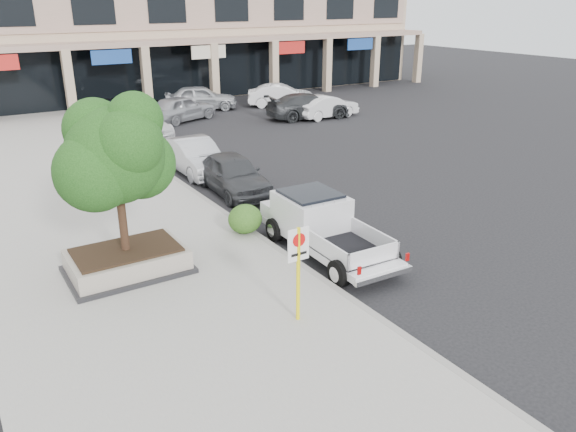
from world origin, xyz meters
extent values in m
plane|color=black|center=(0.00, 0.00, 0.00)|extent=(120.00, 120.00, 0.00)
cube|color=gray|center=(-5.50, 6.00, 0.07)|extent=(8.00, 52.00, 0.15)
cube|color=gray|center=(-1.55, 6.00, 0.07)|extent=(0.20, 52.00, 0.15)
cube|color=tan|center=(8.00, 34.00, 4.50)|extent=(40.00, 10.00, 9.00)
cube|color=gray|center=(8.00, 27.90, 4.30)|extent=(40.00, 2.20, 0.35)
cube|color=tan|center=(28.00, 27.05, 2.10)|extent=(0.55, 0.55, 4.20)
cube|color=black|center=(8.00, 28.95, 2.00)|extent=(39.20, 0.08, 3.90)
cube|color=black|center=(-5.80, 3.32, 0.21)|extent=(3.20, 2.20, 0.12)
cube|color=gray|center=(-5.80, 3.32, 0.52)|extent=(3.00, 2.00, 0.50)
cube|color=black|center=(-5.80, 3.32, 0.80)|extent=(2.70, 1.70, 0.06)
cylinder|color=black|center=(-5.80, 3.32, 1.93)|extent=(0.22, 0.22, 2.20)
sphere|color=#13370F|center=(-5.80, 3.32, 3.43)|extent=(2.50, 2.50, 2.50)
sphere|color=#13370F|center=(-5.10, 3.62, 3.03)|extent=(1.90, 1.90, 1.90)
sphere|color=#13370F|center=(-6.10, 3.82, 4.03)|extent=(1.60, 1.60, 1.60)
cylinder|color=yellow|center=(-3.20, -1.19, 1.30)|extent=(0.09, 0.09, 2.30)
cube|color=white|center=(-3.20, -1.19, 2.05)|extent=(0.55, 0.03, 0.78)
cylinder|color=red|center=(-3.20, -1.22, 2.17)|extent=(0.32, 0.02, 0.32)
ellipsoid|color=#224D16|center=(-1.80, 4.03, 0.62)|extent=(1.10, 0.99, 0.93)
imported|color=#303235|center=(-0.11, 8.19, 0.76)|extent=(2.02, 4.53, 1.51)
imported|color=#ABADB3|center=(-0.32, 11.42, 0.75)|extent=(1.62, 4.56, 1.50)
imported|color=silver|center=(-0.25, 19.40, 0.79)|extent=(2.89, 5.65, 1.57)
imported|color=black|center=(-0.42, 23.31, 0.74)|extent=(2.92, 5.52, 1.48)
imported|color=#9B9DA2|center=(3.38, 22.12, 0.80)|extent=(5.08, 3.49, 1.60)
imported|color=silver|center=(11.64, 18.26, 0.71)|extent=(4.43, 1.88, 1.42)
imported|color=#2A2D2F|center=(10.54, 18.68, 0.78)|extent=(5.67, 3.02, 1.56)
imported|color=black|center=(2.00, 22.84, 0.68)|extent=(5.41, 3.94, 1.37)
imported|color=#AEB1B6|center=(5.97, 25.01, 0.83)|extent=(5.23, 3.59, 1.65)
imported|color=silver|center=(11.27, 23.19, 0.77)|extent=(4.86, 3.66, 1.53)
camera|label=1|loc=(-9.41, -10.65, 7.13)|focal=35.00mm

